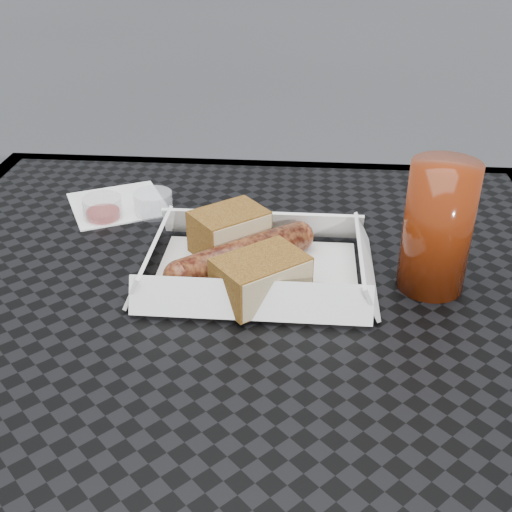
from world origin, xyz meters
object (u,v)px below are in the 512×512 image
(food_tray, at_px, (257,273))
(bratwurst, at_px, (242,255))
(patio_table, at_px, (231,359))
(drink_glass, at_px, (438,228))

(food_tray, height_order, bratwurst, bratwurst)
(patio_table, xyz_separation_m, bratwurst, (0.01, 0.06, 0.10))
(drink_glass, bearing_deg, food_tray, 177.97)
(food_tray, bearing_deg, bratwurst, 164.44)
(food_tray, xyz_separation_m, drink_glass, (0.19, -0.01, 0.07))
(food_tray, relative_size, bratwurst, 1.41)
(bratwurst, bearing_deg, drink_glass, -3.14)
(patio_table, bearing_deg, bratwurst, 82.30)
(bratwurst, bearing_deg, food_tray, -15.56)
(patio_table, height_order, drink_glass, drink_glass)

